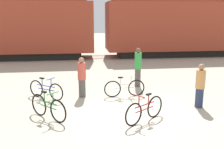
# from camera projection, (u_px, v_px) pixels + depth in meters

# --- Properties ---
(ground_plane) EXTENTS (80.00, 80.00, 0.00)m
(ground_plane) POSITION_uv_depth(u_px,v_px,m) (130.00, 114.00, 8.97)
(ground_plane) COLOR #B2A893
(freight_train) EXTENTS (24.71, 3.08, 5.74)m
(freight_train) POSITION_uv_depth(u_px,v_px,m) (100.00, 19.00, 20.29)
(freight_train) COLOR black
(freight_train) RESTS_ON ground_plane
(rail_near) EXTENTS (36.71, 0.07, 0.01)m
(rail_near) POSITION_uv_depth(u_px,v_px,m) (101.00, 58.00, 20.26)
(rail_near) COLOR #4C4238
(rail_near) RESTS_ON ground_plane
(rail_far) EXTENTS (36.71, 0.07, 0.01)m
(rail_far) POSITION_uv_depth(u_px,v_px,m) (99.00, 56.00, 21.65)
(rail_far) COLOR #4C4238
(rail_far) RESTS_ON ground_plane
(bicycle_silver) EXTENTS (1.70, 0.46, 0.87)m
(bicycle_silver) POSITION_uv_depth(u_px,v_px,m) (125.00, 88.00, 10.77)
(bicycle_silver) COLOR black
(bicycle_silver) RESTS_ON ground_plane
(bicycle_blue) EXTENTS (1.44, 1.09, 0.88)m
(bicycle_blue) POSITION_uv_depth(u_px,v_px,m) (46.00, 90.00, 10.50)
(bicycle_blue) COLOR black
(bicycle_blue) RESTS_ON ground_plane
(bicycle_maroon) EXTENTS (1.46, 1.06, 0.92)m
(bicycle_maroon) POSITION_uv_depth(u_px,v_px,m) (145.00, 110.00, 8.24)
(bicycle_maroon) COLOR black
(bicycle_maroon) RESTS_ON ground_plane
(bicycle_green) EXTENTS (1.24, 1.27, 0.94)m
(bicycle_green) POSITION_uv_depth(u_px,v_px,m) (48.00, 107.00, 8.44)
(bicycle_green) COLOR black
(bicycle_green) RESTS_ON ground_plane
(person_in_red) EXTENTS (0.33, 0.33, 1.64)m
(person_in_red) POSITION_uv_depth(u_px,v_px,m) (82.00, 77.00, 10.66)
(person_in_red) COLOR #514C47
(person_in_red) RESTS_ON ground_plane
(person_in_green) EXTENTS (0.32, 0.32, 1.82)m
(person_in_green) POSITION_uv_depth(u_px,v_px,m) (138.00, 67.00, 12.23)
(person_in_green) COLOR #514C47
(person_in_green) RESTS_ON ground_plane
(person_in_tan) EXTENTS (0.34, 0.34, 1.61)m
(person_in_tan) POSITION_uv_depth(u_px,v_px,m) (200.00, 86.00, 9.45)
(person_in_tan) COLOR #283351
(person_in_tan) RESTS_ON ground_plane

